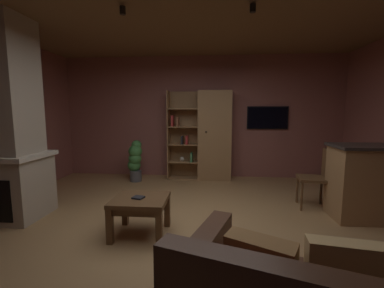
# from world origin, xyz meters

# --- Properties ---
(floor) EXTENTS (6.25, 5.63, 0.02)m
(floor) POSITION_xyz_m (0.00, 0.00, -0.01)
(floor) COLOR #A37A4C
(floor) RESTS_ON ground
(wall_back) EXTENTS (6.37, 0.06, 2.72)m
(wall_back) POSITION_xyz_m (0.00, 2.85, 1.36)
(wall_back) COLOR #8E544C
(wall_back) RESTS_ON ground
(window_pane_back) EXTENTS (0.65, 0.01, 0.78)m
(window_pane_back) POSITION_xyz_m (-0.37, 2.81, 1.17)
(window_pane_back) COLOR white
(stone_fireplace) EXTENTS (1.03, 0.80, 2.72)m
(stone_fireplace) POSITION_xyz_m (-2.58, 0.23, 1.23)
(stone_fireplace) COLOR tan
(stone_fireplace) RESTS_ON ground
(bookshelf_cabinet) EXTENTS (1.38, 0.41, 1.93)m
(bookshelf_cabinet) POSITION_xyz_m (0.22, 2.57, 0.96)
(bookshelf_cabinet) COLOR #997047
(bookshelf_cabinet) RESTS_ON ground
(coffee_table) EXTENTS (0.64, 0.58, 0.46)m
(coffee_table) POSITION_xyz_m (-0.58, -0.13, 0.37)
(coffee_table) COLOR brown
(coffee_table) RESTS_ON ground
(table_book_0) EXTENTS (0.15, 0.14, 0.02)m
(table_book_0) POSITION_xyz_m (-0.60, -0.14, 0.47)
(table_book_0) COLOR black
(table_book_0) RESTS_ON coffee_table
(dining_chair) EXTENTS (0.47, 0.47, 0.92)m
(dining_chair) POSITION_xyz_m (1.90, 0.96, 0.53)
(dining_chair) COLOR brown
(dining_chair) RESTS_ON ground
(potted_floor_plant) EXTENTS (0.33, 0.32, 0.88)m
(potted_floor_plant) POSITION_xyz_m (-1.38, 2.25, 0.47)
(potted_floor_plant) COLOR #4C4C51
(potted_floor_plant) RESTS_ON ground
(wall_mounted_tv) EXTENTS (0.89, 0.06, 0.50)m
(wall_mounted_tv) POSITION_xyz_m (1.48, 2.78, 1.35)
(wall_mounted_tv) COLOR black
(track_light_spot_0) EXTENTS (0.07, 0.07, 0.09)m
(track_light_spot_0) POSITION_xyz_m (-2.26, 0.08, 2.65)
(track_light_spot_0) COLOR black
(track_light_spot_1) EXTENTS (0.07, 0.07, 0.09)m
(track_light_spot_1) POSITION_xyz_m (-0.78, 0.04, 2.65)
(track_light_spot_1) COLOR black
(track_light_spot_2) EXTENTS (0.07, 0.07, 0.09)m
(track_light_spot_2) POSITION_xyz_m (0.72, 0.10, 2.65)
(track_light_spot_2) COLOR black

